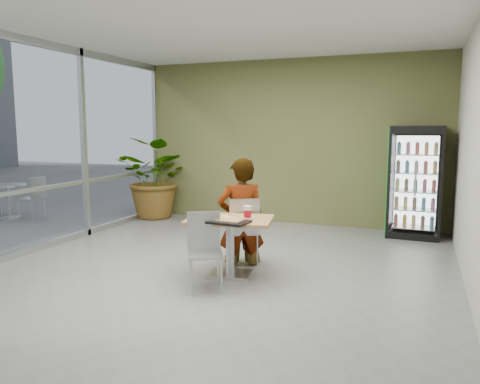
% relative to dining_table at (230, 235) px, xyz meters
% --- Properties ---
extents(ground, '(7.00, 7.00, 0.00)m').
position_rel_dining_table_xyz_m(ground, '(-0.24, 0.06, -0.54)').
color(ground, slate).
rests_on(ground, ground).
extents(room_envelope, '(6.00, 7.00, 3.20)m').
position_rel_dining_table_xyz_m(room_envelope, '(-0.24, 0.06, 1.06)').
color(room_envelope, beige).
rests_on(room_envelope, ground).
extents(storefront_frame, '(0.10, 7.00, 3.20)m').
position_rel_dining_table_xyz_m(storefront_frame, '(-3.24, 0.06, 1.06)').
color(storefront_frame, '#ACAFB0').
rests_on(storefront_frame, ground).
extents(dining_table, '(1.16, 0.91, 0.75)m').
position_rel_dining_table_xyz_m(dining_table, '(0.00, 0.00, 0.00)').
color(dining_table, '#B47F4D').
rests_on(dining_table, ground).
extents(chair_far, '(0.57, 0.57, 0.93)m').
position_rel_dining_table_xyz_m(chair_far, '(-0.02, 0.53, 0.01)').
color(chair_far, '#ACAFB0').
rests_on(chair_far, ground).
extents(chair_near, '(0.54, 0.54, 0.89)m').
position_rel_dining_table_xyz_m(chair_near, '(-0.12, -0.51, -0.01)').
color(chair_near, '#ACAFB0').
rests_on(chair_near, ground).
extents(seated_woman, '(0.78, 0.69, 1.77)m').
position_rel_dining_table_xyz_m(seated_woman, '(-0.07, 0.57, 0.05)').
color(seated_woman, black).
rests_on(seated_woman, ground).
extents(pizza_plate, '(0.28, 0.29, 0.03)m').
position_rel_dining_table_xyz_m(pizza_plate, '(-0.10, 0.03, 0.23)').
color(pizza_plate, white).
rests_on(pizza_plate, dining_table).
extents(soda_cup, '(0.10, 0.10, 0.17)m').
position_rel_dining_table_xyz_m(soda_cup, '(0.24, -0.01, 0.30)').
color(soda_cup, white).
rests_on(soda_cup, dining_table).
extents(napkin_stack, '(0.23, 0.23, 0.02)m').
position_rel_dining_table_xyz_m(napkin_stack, '(-0.27, -0.13, 0.22)').
color(napkin_stack, white).
rests_on(napkin_stack, dining_table).
extents(cafeteria_tray, '(0.49, 0.38, 0.03)m').
position_rel_dining_table_xyz_m(cafeteria_tray, '(0.11, -0.29, 0.23)').
color(cafeteria_tray, black).
rests_on(cafeteria_tray, dining_table).
extents(beverage_fridge, '(0.90, 0.70, 1.91)m').
position_rel_dining_table_xyz_m(beverage_fridge, '(2.13, 3.17, 0.42)').
color(beverage_fridge, black).
rests_on(beverage_fridge, ground).
extents(potted_plant, '(1.69, 1.52, 1.68)m').
position_rel_dining_table_xyz_m(potted_plant, '(-2.93, 3.08, 0.30)').
color(potted_plant, '#2A692F').
rests_on(potted_plant, ground).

